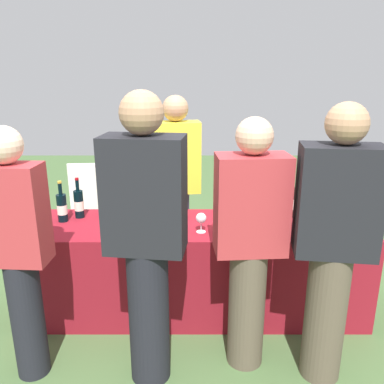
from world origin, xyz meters
The scene contains 22 objects.
ground_plane centered at (0.00, 0.00, 0.00)m, with size 12.00×12.00×0.00m, color #476638.
tasting_table centered at (0.00, 0.00, 0.36)m, with size 2.59×0.66×0.73m, color maroon.
wine_bottle_0 centered at (-0.99, 0.06, 0.84)m, with size 0.07×0.07×0.32m.
wine_bottle_1 centered at (-0.88, 0.14, 0.84)m, with size 0.07×0.07×0.32m.
wine_bottle_2 centered at (-0.67, 0.15, 0.85)m, with size 0.08×0.08×0.32m.
wine_bottle_3 centered at (-0.49, 0.07, 0.84)m, with size 0.07×0.07×0.31m.
wine_bottle_4 centered at (-0.32, 0.08, 0.85)m, with size 0.08×0.08×0.33m.
wine_bottle_5 centered at (-0.08, 0.16, 0.83)m, with size 0.08×0.08×0.30m.
wine_bottle_6 centered at (0.76, 0.16, 0.85)m, with size 0.07×0.07×0.33m.
wine_bottle_7 centered at (0.89, 0.15, 0.83)m, with size 0.08×0.08×0.30m.
wine_glass_0 centered at (-0.48, -0.17, 0.82)m, with size 0.07×0.07×0.14m.
wine_glass_1 centered at (-0.25, -0.12, 0.83)m, with size 0.07×0.07×0.15m.
wine_glass_2 centered at (0.06, -0.15, 0.83)m, with size 0.07×0.07×0.14m.
wine_glass_3 centered at (0.58, -0.11, 0.82)m, with size 0.07×0.07×0.14m.
wine_glass_4 centered at (0.94, -0.12, 0.83)m, with size 0.07×0.07×0.15m.
ice_bucket centered at (1.01, -0.01, 0.83)m, with size 0.23×0.23×0.21m, color silver.
server_pouring centered at (-0.14, 0.58, 0.88)m, with size 0.43×0.27×1.63m.
guest_0 centered at (-1.00, -0.69, 0.85)m, with size 0.36×0.22×1.55m.
guest_1 centered at (-0.26, -0.71, 0.93)m, with size 0.46×0.29×1.73m.
guest_2 centered at (0.34, -0.58, 0.85)m, with size 0.43×0.26×1.58m.
guest_3 centered at (0.79, -0.70, 0.90)m, with size 0.47×0.30×1.67m.
menu_board centered at (-0.91, 1.04, 0.48)m, with size 0.63×0.03×0.95m, color white.
Camera 1 is at (-0.01, -2.73, 1.81)m, focal length 36.79 mm.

